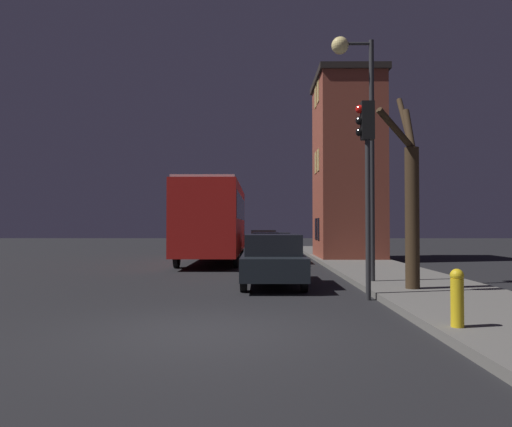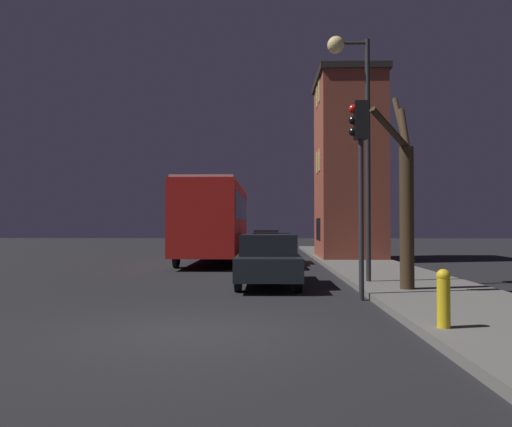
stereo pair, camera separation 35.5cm
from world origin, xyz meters
name	(u,v)px [view 2 (the right image)]	position (x,y,z in m)	size (l,w,h in m)	color
ground_plane	(191,332)	(0.00, 0.00, 0.00)	(120.00, 120.00, 0.00)	black
brick_building	(349,166)	(5.35, 17.11, 4.76)	(3.30, 4.85, 9.17)	brown
streetlamp	(353,103)	(3.69, 6.05, 5.23)	(1.22, 0.50, 7.01)	#28282B
traffic_light	(360,158)	(3.40, 3.48, 3.32)	(0.43, 0.24, 4.65)	#28282B
bare_tree	(405,198)	(4.70, 4.40, 2.42)	(1.25, 1.86, 5.04)	#382819
bus	(215,216)	(-1.28, 15.53, 2.19)	(2.62, 10.32, 3.68)	red
car_near_lane	(268,259)	(1.27, 6.34, 0.77)	(1.76, 4.69, 1.49)	black
car_mid_lane	(271,247)	(1.42, 15.17, 0.74)	(1.88, 4.69, 1.42)	olive
car_far_lane	(266,240)	(1.14, 25.35, 0.77)	(1.83, 3.81, 1.44)	#B21E19
fire_hydrant	(444,297)	(3.97, -0.38, 0.64)	(0.21, 0.21, 0.91)	gold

